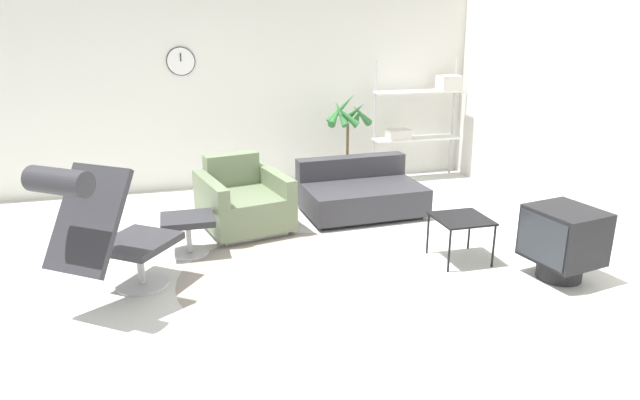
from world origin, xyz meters
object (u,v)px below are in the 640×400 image
(potted_plant, at_px, (348,141))
(ottoman, at_px, (188,226))
(lounge_chair, at_px, (103,224))
(shelf_unit, at_px, (424,109))
(side_table, at_px, (461,221))
(armchair_red, at_px, (243,203))
(crt_television, at_px, (563,240))
(couch_low, at_px, (360,194))

(potted_plant, bearing_deg, ottoman, -140.65)
(lounge_chair, height_order, shelf_unit, shelf_unit)
(ottoman, height_order, side_table, side_table)
(ottoman, bearing_deg, armchair_red, 44.11)
(ottoman, xyz_separation_m, potted_plant, (2.12, 1.73, 0.35))
(armchair_red, relative_size, crt_television, 1.66)
(armchair_red, xyz_separation_m, side_table, (1.82, -1.36, 0.10))
(couch_low, bearing_deg, lounge_chair, 28.89)
(couch_low, xyz_separation_m, side_table, (0.46, -1.51, 0.16))
(couch_low, height_order, potted_plant, potted_plant)
(lounge_chair, bearing_deg, shelf_unit, 71.90)
(couch_low, relative_size, potted_plant, 1.10)
(potted_plant, bearing_deg, side_table, -83.29)
(crt_television, relative_size, potted_plant, 0.52)
(armchair_red, bearing_deg, couch_low, 174.07)
(lounge_chair, relative_size, potted_plant, 0.97)
(couch_low, relative_size, crt_television, 2.11)
(ottoman, distance_m, side_table, 2.54)
(ottoman, height_order, crt_television, crt_television)
(potted_plant, bearing_deg, shelf_unit, 10.07)
(shelf_unit, bearing_deg, lounge_chair, -144.16)
(side_table, bearing_deg, potted_plant, 96.71)
(potted_plant, bearing_deg, couch_low, -99.07)
(armchair_red, relative_size, potted_plant, 0.87)
(crt_television, xyz_separation_m, shelf_unit, (0.19, 3.29, 0.61))
(lounge_chair, distance_m, shelf_unit, 4.80)
(armchair_red, bearing_deg, shelf_unit, -165.38)
(crt_television, bearing_deg, potted_plant, 6.41)
(armchair_red, relative_size, side_table, 2.23)
(armchair_red, xyz_separation_m, crt_television, (2.47, -1.93, 0.07))
(lounge_chair, xyz_separation_m, side_table, (3.05, 0.09, -0.30))
(ottoman, distance_m, couch_low, 2.09)
(ottoman, xyz_separation_m, couch_low, (1.95, 0.73, -0.06))
(side_table, distance_m, crt_television, 0.87)
(lounge_chair, relative_size, crt_television, 1.86)
(lounge_chair, height_order, side_table, lounge_chair)
(side_table, distance_m, shelf_unit, 2.91)
(ottoman, xyz_separation_m, crt_television, (3.06, -1.35, 0.07))
(lounge_chair, distance_m, ottoman, 1.15)
(crt_television, bearing_deg, armchair_red, 41.38)
(crt_television, distance_m, shelf_unit, 3.35)
(armchair_red, xyz_separation_m, potted_plant, (1.52, 1.16, 0.35))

